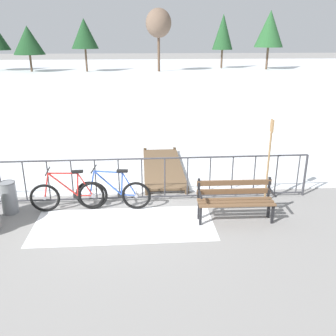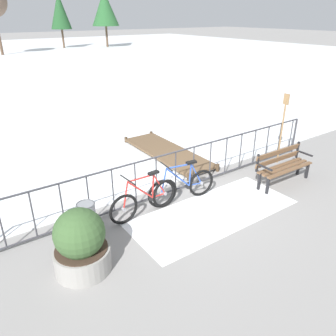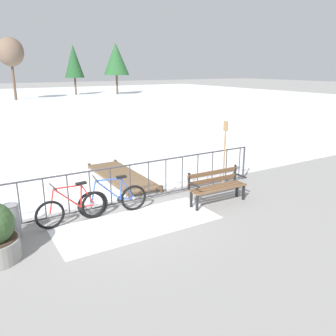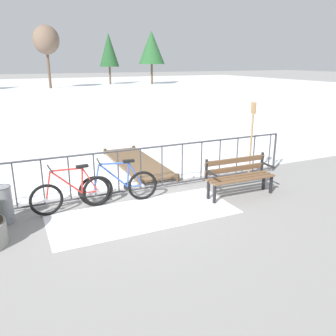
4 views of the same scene
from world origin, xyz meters
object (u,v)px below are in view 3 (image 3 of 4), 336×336
park_bench (216,184)px  bicycle_second (113,200)px  trash_bin (12,221)px  oar_upright (225,150)px  bicycle_near_railing (73,208)px

park_bench → bicycle_second: bearing=165.1°
trash_bin → oar_upright: size_ratio=0.37×
park_bench → oar_upright: 1.42m
bicycle_second → trash_bin: size_ratio=2.33×
park_bench → oar_upright: size_ratio=0.81×
bicycle_near_railing → oar_upright: size_ratio=0.86×
bicycle_second → oar_upright: 3.66m
bicycle_near_railing → bicycle_second: 0.98m
oar_upright → bicycle_near_railing: bearing=-178.1°
bicycle_near_railing → trash_bin: 1.30m
bicycle_near_railing → park_bench: bicycle_near_railing is taller
bicycle_near_railing → park_bench: (3.59, -0.69, 0.14)m
bicycle_second → trash_bin: bicycle_second is taller
park_bench → oar_upright: bearing=41.2°
oar_upright → bicycle_second: bearing=-177.7°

